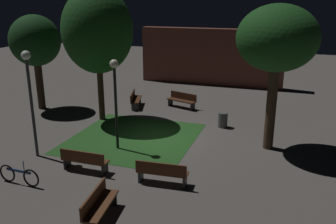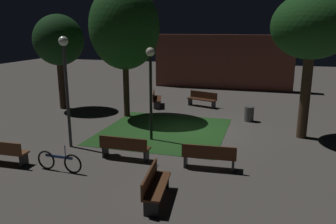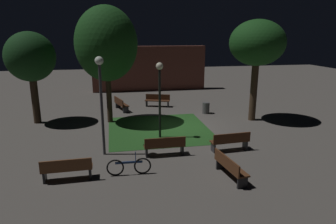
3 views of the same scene
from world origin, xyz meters
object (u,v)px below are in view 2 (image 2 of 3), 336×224
(bench_corner, at_px, (202,99))
(tree_left_canopy, at_px, (312,27))
(bench_near_trees, at_px, (154,184))
(lamp_post_plaza_west, at_px, (66,73))
(bench_back_row, at_px, (156,98))
(bench_path_side, at_px, (2,151))
(trash_bin, at_px, (249,114))
(bench_lawn_edge, at_px, (124,147))
(tree_near_wall, at_px, (59,41))
(bicycle, at_px, (59,162))
(lamp_post_near_wall, at_px, (151,77))
(tree_right_canopy, at_px, (124,27))
(bench_front_right, at_px, (209,156))

(bench_corner, distance_m, tree_left_canopy, 8.09)
(bench_near_trees, bearing_deg, lamp_post_plaza_west, 145.34)
(bench_back_row, relative_size, bench_path_side, 1.03)
(bench_back_row, bearing_deg, tree_left_canopy, -26.16)
(trash_bin, bearing_deg, bench_lawn_edge, -121.43)
(tree_near_wall, bearing_deg, bench_back_row, 22.03)
(tree_near_wall, xyz_separation_m, bicycle, (4.99, -7.92, -3.53))
(bench_corner, xyz_separation_m, bench_near_trees, (0.87, -11.62, 0.00))
(tree_near_wall, bearing_deg, lamp_post_near_wall, -30.16)
(tree_right_canopy, height_order, lamp_post_plaza_west, tree_right_canopy)
(lamp_post_plaza_west, height_order, bicycle, lamp_post_plaza_west)
(bench_front_right, height_order, bench_near_trees, same)
(tree_left_canopy, bearing_deg, tree_right_canopy, 172.09)
(bicycle, bearing_deg, lamp_post_near_wall, 65.05)
(tree_left_canopy, relative_size, bicycle, 3.57)
(tree_left_canopy, bearing_deg, lamp_post_near_wall, -160.99)
(bench_corner, xyz_separation_m, bicycle, (-2.76, -10.65, -0.14))
(bench_corner, xyz_separation_m, bench_path_side, (-5.00, -10.70, 0.00))
(bench_front_right, xyz_separation_m, lamp_post_near_wall, (-2.87, 2.40, 2.20))
(bench_near_trees, xyz_separation_m, lamp_post_near_wall, (-1.79, 4.92, 2.20))
(bench_front_right, relative_size, bench_path_side, 1.01)
(tree_left_canopy, xyz_separation_m, trash_bin, (-2.34, 2.01, -4.25))
(bench_corner, height_order, bicycle, bicycle)
(tree_near_wall, bearing_deg, bicycle, -57.77)
(lamp_post_plaza_west, bearing_deg, bench_near_trees, -34.66)
(trash_bin, bearing_deg, tree_right_canopy, -172.76)
(bench_front_right, bearing_deg, tree_near_wall, 146.71)
(bench_lawn_edge, xyz_separation_m, bench_corner, (1.10, 9.10, 0.00))
(bench_near_trees, bearing_deg, bench_lawn_edge, 128.13)
(tree_right_canopy, relative_size, trash_bin, 8.99)
(tree_right_canopy, distance_m, bicycle, 8.46)
(bench_back_row, distance_m, tree_right_canopy, 4.99)
(lamp_post_plaza_west, height_order, trash_bin, lamp_post_plaza_west)
(bench_back_row, relative_size, bench_corner, 1.00)
(bench_lawn_edge, distance_m, bench_path_side, 4.21)
(bench_front_right, bearing_deg, bench_back_row, 118.98)
(bench_front_right, xyz_separation_m, bench_corner, (-1.95, 9.10, 0.00))
(lamp_post_near_wall, bearing_deg, bench_corner, 82.19)
(trash_bin, bearing_deg, bench_front_right, -98.15)
(bench_corner, bearing_deg, tree_right_canopy, -135.48)
(trash_bin, relative_size, bicycle, 0.45)
(bench_lawn_edge, height_order, bench_back_row, same)
(bench_near_trees, xyz_separation_m, trash_bin, (2.01, 9.04, -0.10))
(bench_back_row, bearing_deg, bench_front_right, -61.02)
(lamp_post_plaza_west, relative_size, trash_bin, 5.73)
(bicycle, bearing_deg, bench_corner, 75.50)
(lamp_post_near_wall, xyz_separation_m, trash_bin, (3.80, 4.12, -2.30))
(bench_front_right, height_order, lamp_post_near_wall, lamp_post_near_wall)
(bench_back_row, xyz_separation_m, bench_corner, (2.71, 0.70, 0.00))
(bench_back_row, relative_size, trash_bin, 2.47)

